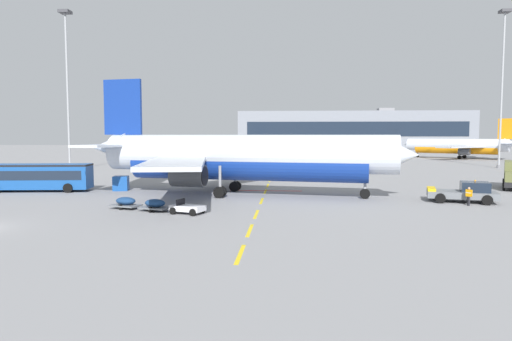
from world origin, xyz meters
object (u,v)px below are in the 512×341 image
object	(u,v)px
fuel_service_truck	(328,166)
apron_light_mast_far	(503,72)
baggage_train	(155,205)
pushback_tug	(465,192)
airliner_mid_left	(458,146)
ground_crew_worker	(469,195)
uld_cargo_container	(121,183)
apron_shuttle_bus	(34,175)
apron_light_mast_near	(67,73)
airliner_foreground	(241,157)

from	to	relation	value
fuel_service_truck	apron_light_mast_far	distance (m)	42.17
baggage_train	apron_light_mast_far	distance (m)	73.88
pushback_tug	airliner_mid_left	bearing A→B (deg)	70.66
airliner_mid_left	ground_crew_worker	xyz separation A→B (m)	(-28.27, -81.42, -2.37)
airliner_mid_left	uld_cargo_container	xyz separation A→B (m)	(-62.66, -72.84, -2.49)
uld_cargo_container	apron_shuttle_bus	bearing A→B (deg)	-170.80
apron_light_mast_near	apron_shuttle_bus	bearing A→B (deg)	-70.60
apron_shuttle_bus	baggage_train	world-z (taller)	apron_shuttle_bus
ground_crew_worker	apron_light_mast_far	distance (m)	55.05
airliner_mid_left	ground_crew_worker	world-z (taller)	airliner_mid_left
pushback_tug	uld_cargo_container	size ratio (longest dim) A/B	3.49
ground_crew_worker	apron_light_mast_near	xyz separation A→B (m)	(-53.63, 35.75, 15.82)
apron_shuttle_bus	apron_light_mast_near	size ratio (longest dim) A/B	0.45
airliner_foreground	apron_light_mast_near	world-z (taller)	apron_light_mast_near
baggage_train	ground_crew_worker	world-z (taller)	ground_crew_worker
fuel_service_truck	uld_cargo_container	distance (m)	30.43
ground_crew_worker	baggage_train	bearing A→B (deg)	-169.85
uld_cargo_container	apron_light_mast_far	distance (m)	71.38
baggage_train	airliner_foreground	bearing A→B (deg)	61.02
airliner_foreground	apron_light_mast_far	bearing A→B (deg)	42.98
pushback_tug	airliner_mid_left	world-z (taller)	airliner_mid_left
apron_light_mast_far	uld_cargo_container	bearing A→B (deg)	-146.43
airliner_foreground	apron_light_mast_far	distance (m)	61.75
airliner_mid_left	ground_crew_worker	distance (m)	86.22
fuel_service_truck	ground_crew_worker	xyz separation A→B (m)	(9.95, -26.70, -0.72)
apron_shuttle_bus	apron_light_mast_near	xyz separation A→B (m)	(-10.09, 28.65, 14.99)
apron_shuttle_bus	uld_cargo_container	bearing A→B (deg)	9.20
fuel_service_truck	airliner_foreground	bearing A→B (deg)	-117.19
apron_shuttle_bus	uld_cargo_container	xyz separation A→B (m)	(9.15, 1.48, -0.95)
pushback_tug	fuel_service_truck	size ratio (longest dim) A/B	0.92
airliner_mid_left	pushback_tug	bearing A→B (deg)	-109.34
ground_crew_worker	uld_cargo_container	distance (m)	35.45
apron_shuttle_bus	apron_light_mast_far	size ratio (longest dim) A/B	0.42
ground_crew_worker	apron_light_mast_far	bearing A→B (deg)	63.50
airliner_mid_left	airliner_foreground	bearing A→B (deg)	-122.92
airliner_foreground	apron_light_mast_far	xyz separation A→B (m)	(44.05, 41.05, 13.68)
ground_crew_worker	apron_light_mast_near	world-z (taller)	apron_light_mast_near
airliner_foreground	apron_shuttle_bus	bearing A→B (deg)	176.96
apron_shuttle_bus	airliner_foreground	bearing A→B (deg)	-3.04
airliner_foreground	apron_light_mast_far	world-z (taller)	apron_light_mast_far
fuel_service_truck	uld_cargo_container	world-z (taller)	fuel_service_truck
fuel_service_truck	ground_crew_worker	distance (m)	28.50
apron_shuttle_bus	apron_light_mast_far	world-z (taller)	apron_light_mast_far
apron_shuttle_bus	apron_light_mast_far	distance (m)	79.50
airliner_foreground	apron_light_mast_near	xyz separation A→B (m)	(-32.99, 29.86, 12.79)
apron_shuttle_bus	airliner_mid_left	bearing A→B (deg)	45.99
apron_light_mast_near	pushback_tug	bearing A→B (deg)	-31.86
airliner_foreground	apron_light_mast_near	size ratio (longest dim) A/B	1.28
airliner_mid_left	apron_light_mast_far	size ratio (longest dim) A/B	0.92
apron_light_mast_far	ground_crew_worker	bearing A→B (deg)	-116.50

